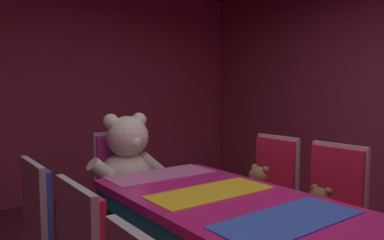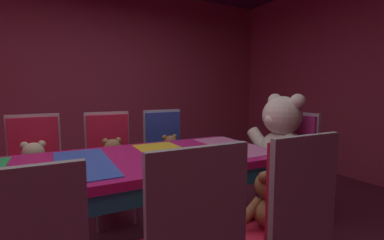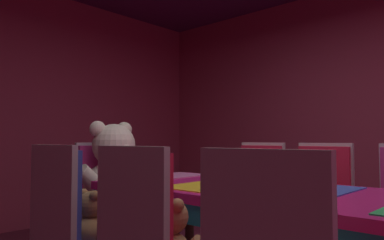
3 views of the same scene
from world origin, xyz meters
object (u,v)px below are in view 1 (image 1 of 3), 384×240
at_px(teddy_left_2, 78,229).
at_px(chair_right_1, 332,202).
at_px(throne_chair, 120,176).
at_px(chair_right_2, 271,185).
at_px(chair_left_2, 50,233).
at_px(teddy_right_1, 319,209).
at_px(king_teddy_bear, 128,161).
at_px(banquet_table, 245,221).
at_px(teddy_right_2, 258,188).

bearing_deg(teddy_left_2, chair_right_1, -20.76).
bearing_deg(throne_chair, chair_right_2, 40.62).
xyz_separation_m(chair_right_1, throne_chair, (-0.83, 1.53, 0.00)).
height_order(chair_left_2, chair_right_1, same).
bearing_deg(teddy_right_1, king_teddy_bear, -62.94).
bearing_deg(chair_right_1, chair_left_2, -19.11).
bearing_deg(chair_right_2, banquet_table, 33.48).
xyz_separation_m(teddy_left_2, throne_chair, (0.70, 0.95, 0.01)).
bearing_deg(chair_left_2, chair_right_1, -19.11).
bearing_deg(king_teddy_bear, banquet_table, -0.00).
relative_size(banquet_table, chair_left_2, 2.05).
xyz_separation_m(teddy_left_2, chair_right_2, (1.54, -0.04, 0.01)).
xyz_separation_m(chair_right_2, throne_chair, (-0.84, 0.98, 0.00)).
height_order(teddy_right_1, king_teddy_bear, king_teddy_bear).
xyz_separation_m(chair_left_2, teddy_left_2, (0.14, 0.00, -0.01)).
bearing_deg(chair_right_1, throne_chair, -61.36).
height_order(teddy_right_1, throne_chair, throne_chair).
distance_m(banquet_table, chair_right_2, 1.01).
height_order(banquet_table, chair_right_1, chair_right_1).
bearing_deg(teddy_left_2, banquet_table, -40.53).
distance_m(teddy_left_2, throne_chair, 1.18).
distance_m(teddy_right_2, king_teddy_bear, 1.08).
xyz_separation_m(chair_right_2, king_teddy_bear, (-0.84, 0.81, 0.16)).
bearing_deg(banquet_table, teddy_right_2, 38.63).
xyz_separation_m(chair_left_2, teddy_right_2, (1.54, -0.04, -0.01)).
distance_m(banquet_table, teddy_left_2, 0.92).
relative_size(banquet_table, teddy_right_1, 7.23).
height_order(teddy_left_2, teddy_right_2, teddy_right_2).
bearing_deg(teddy_left_2, teddy_right_1, -22.68).
distance_m(throne_chair, king_teddy_bear, 0.24).
distance_m(chair_right_1, teddy_right_2, 0.56).
xyz_separation_m(banquet_table, teddy_right_1, (0.69, 0.02, -0.08)).
relative_size(chair_right_2, teddy_right_2, 2.99).
relative_size(teddy_right_2, throne_chair, 0.33).
bearing_deg(throne_chair, chair_left_2, -41.61).
bearing_deg(teddy_right_1, teddy_right_2, -90.73).
bearing_deg(chair_left_2, throne_chair, 48.39).
bearing_deg(chair_right_1, teddy_right_1, 0.00).
distance_m(teddy_right_1, throne_chair, 1.68).
height_order(teddy_left_2, throne_chair, throne_chair).
distance_m(banquet_table, teddy_right_2, 0.90).
height_order(banquet_table, teddy_right_2, teddy_right_2).
bearing_deg(chair_left_2, banquet_table, -35.32).
height_order(chair_right_1, throne_chair, same).
relative_size(teddy_left_2, teddy_right_2, 0.93).
distance_m(chair_right_2, king_teddy_bear, 1.18).
xyz_separation_m(chair_left_2, chair_right_2, (1.69, -0.04, 0.00)).
height_order(chair_left_2, teddy_right_1, chair_left_2).
height_order(chair_right_2, throne_chair, same).
bearing_deg(banquet_table, king_teddy_bear, 90.00).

